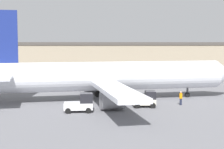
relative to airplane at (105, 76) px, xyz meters
The scene contains 6 objects.
ground_plane 3.40m from the airplane, ahead, with size 400.00×400.00×0.00m, color slate.
terminal_building 39.04m from the airplane, 93.92° to the left, with size 66.65×14.85×8.02m.
airplane is the anchor object (origin of this frame).
ground_crew_worker 10.60m from the airplane, 25.27° to the right, with size 0.38×0.38×1.74m.
baggage_tug 8.86m from the airplane, 110.98° to the right, with size 3.25×2.05×2.14m.
belt_loader_truck 7.55m from the airplane, 48.64° to the right, with size 2.77×2.22×1.95m.
Camera 1 is at (-2.97, -46.55, 7.73)m, focal length 55.00 mm.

